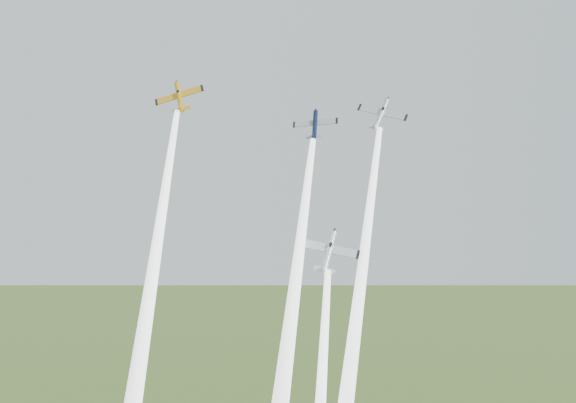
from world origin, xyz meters
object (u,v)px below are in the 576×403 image
object	(u,v)px
plane_yellow	(179,97)
plane_silver_right	(381,114)
plane_silver_low	(329,252)
plane_navy	(315,124)

from	to	relation	value
plane_yellow	plane_silver_right	bearing A→B (deg)	6.28
plane_yellow	plane_silver_low	bearing A→B (deg)	-27.77
plane_yellow	plane_navy	size ratio (longest dim) A/B	1.15
plane_yellow	plane_navy	xyz separation A→B (m)	(21.45, -5.54, -4.99)
plane_silver_low	plane_navy	bearing A→B (deg)	107.79
plane_silver_right	plane_silver_low	distance (m)	28.77
plane_navy	plane_silver_right	bearing A→B (deg)	40.50
plane_navy	plane_silver_low	size ratio (longest dim) A/B	0.83
plane_silver_right	plane_silver_low	size ratio (longest dim) A/B	0.98
plane_navy	plane_silver_low	world-z (taller)	plane_navy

